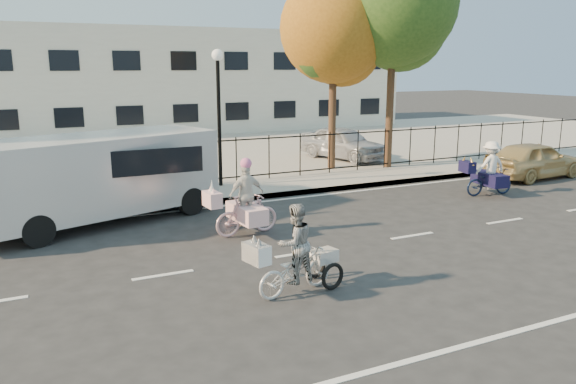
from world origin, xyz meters
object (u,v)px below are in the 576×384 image
lamppost (218,94)px  bull_bike (489,174)px  unicorn_bike (245,207)px  pedestrian (128,173)px  lot_car_c (61,156)px  gold_sedan (534,160)px  lot_car_b (57,158)px  white_van (97,175)px  lot_car_d (343,143)px  zebra_trike (295,259)px

lamppost → bull_bike: size_ratio=2.32×
unicorn_bike → pedestrian: (-2.04, 4.01, 0.29)m
lamppost → bull_bike: 8.85m
lot_car_c → gold_sedan: bearing=-27.5°
lamppost → lot_car_b: bearing=140.8°
pedestrian → white_van: bearing=49.4°
pedestrian → lamppost: bearing=-166.6°
lot_car_d → lot_car_c: bearing=154.1°
unicorn_bike → lot_car_b: 9.53m
bull_bike → lot_car_c: bearing=60.2°
white_van → lot_car_c: 6.86m
zebra_trike → white_van: bearing=9.8°
unicorn_bike → lot_car_c: bearing=14.9°
gold_sedan → lot_car_c: 17.05m
zebra_trike → pedestrian: 7.85m
zebra_trike → gold_sedan: bearing=-77.4°
bull_bike → pedestrian: pedestrian is taller
pedestrian → lot_car_d: bearing=-161.8°
zebra_trike → gold_sedan: (12.33, 5.66, 0.04)m
bull_bike → lot_car_b: bearing=62.9°
bull_bike → pedestrian: (-10.43, 3.36, 0.31)m
gold_sedan → lot_car_b: (-15.47, 6.83, 0.13)m
bull_bike → lot_car_d: bearing=14.9°
unicorn_bike → gold_sedan: size_ratio=0.47×
lot_car_b → zebra_trike: bearing=-62.6°
white_van → gold_sedan: 14.90m
zebra_trike → lot_car_d: zebra_trike is taller
lamppost → zebra_trike: size_ratio=2.25×
lot_car_b → lot_car_c: bearing=89.3°
gold_sedan → pedestrian: 14.04m
lamppost → lot_car_c: (-4.51, 4.53, -2.34)m
white_van → lot_car_c: white_van is taller
lot_car_d → white_van: bearing=-170.9°
lot_car_d → lamppost: bearing=-172.9°
bull_bike → lot_car_b: (-12.02, 8.16, 0.12)m
bull_bike → lot_car_c: (-11.84, 8.86, 0.09)m
bull_bike → lot_car_b: 14.53m
pedestrian → lot_car_d: 10.19m
white_van → pedestrian: white_van is taller
white_van → unicorn_bike: bearing=-59.5°
pedestrian → zebra_trike: bearing=97.5°
bull_bike → white_van: (-11.42, 2.03, 0.57)m
white_van → lot_car_b: 6.17m
lamppost → pedestrian: (-3.10, -0.97, -2.13)m
lamppost → lot_car_c: size_ratio=1.15×
white_van → gold_sedan: (14.88, -0.70, -0.57)m
unicorn_bike → lot_car_c: unicorn_bike is taller
zebra_trike → lot_car_b: (-3.15, 12.48, 0.17)m
white_van → pedestrian: (0.99, 1.33, -0.26)m
lot_car_c → lot_car_d: size_ratio=0.95×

